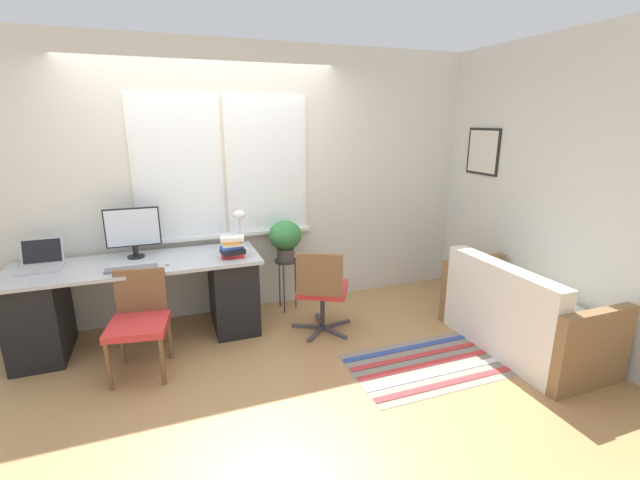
% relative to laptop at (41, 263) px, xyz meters
% --- Properties ---
extents(ground_plane, '(14.00, 14.00, 0.00)m').
position_rel_laptop_xyz_m(ground_plane, '(1.49, -0.46, -0.81)').
color(ground_plane, tan).
extents(wall_back_with_window, '(9.00, 0.12, 2.70)m').
position_rel_laptop_xyz_m(wall_back_with_window, '(1.50, 0.33, 0.55)').
color(wall_back_with_window, silver).
rests_on(wall_back_with_window, ground_plane).
extents(wall_right_with_picture, '(0.08, 9.00, 2.70)m').
position_rel_laptop_xyz_m(wall_right_with_picture, '(4.33, -0.46, 0.54)').
color(wall_right_with_picture, silver).
rests_on(wall_right_with_picture, ground_plane).
extents(desk, '(2.11, 0.71, 0.76)m').
position_rel_laptop_xyz_m(desk, '(0.75, -0.10, -0.40)').
color(desk, '#B2B7BC').
rests_on(desk, ground_plane).
extents(laptop, '(0.32, 0.29, 0.24)m').
position_rel_laptop_xyz_m(laptop, '(0.00, 0.00, 0.00)').
color(laptop, '#B7B7BC').
rests_on(laptop, desk).
extents(monitor, '(0.46, 0.15, 0.46)m').
position_rel_laptop_xyz_m(monitor, '(0.73, 0.05, 0.20)').
color(monitor, black).
rests_on(monitor, desk).
extents(keyboard, '(0.41, 0.11, 0.02)m').
position_rel_laptop_xyz_m(keyboard, '(0.71, -0.30, -0.04)').
color(keyboard, slate).
rests_on(keyboard, desk).
extents(mouse, '(0.03, 0.06, 0.03)m').
position_rel_laptop_xyz_m(mouse, '(1.00, -0.28, -0.04)').
color(mouse, silver).
rests_on(mouse, desk).
extents(desk_lamp, '(0.13, 0.13, 0.39)m').
position_rel_laptop_xyz_m(desk_lamp, '(1.67, -0.05, 0.25)').
color(desk_lamp, white).
rests_on(desk_lamp, desk).
extents(book_stack, '(0.23, 0.18, 0.20)m').
position_rel_laptop_xyz_m(book_stack, '(1.56, -0.26, 0.05)').
color(book_stack, red).
rests_on(book_stack, desk).
extents(desk_chair_wooden, '(0.50, 0.51, 0.81)m').
position_rel_laptop_xyz_m(desk_chair_wooden, '(0.75, -0.62, -0.36)').
color(desk_chair_wooden, brown).
rests_on(desk_chair_wooden, ground_plane).
extents(office_chair_swivel, '(0.60, 0.62, 0.84)m').
position_rel_laptop_xyz_m(office_chair_swivel, '(2.32, -0.53, -0.36)').
color(office_chair_swivel, '#47474C').
rests_on(office_chair_swivel, ground_plane).
extents(couch_loveseat, '(0.71, 1.42, 0.80)m').
position_rel_laptop_xyz_m(couch_loveseat, '(3.85, -1.41, -0.52)').
color(couch_loveseat, white).
rests_on(couch_loveseat, ground_plane).
extents(plant_stand, '(0.24, 0.24, 0.56)m').
position_rel_laptop_xyz_m(plant_stand, '(2.16, 0.10, -0.32)').
color(plant_stand, '#333338').
rests_on(plant_stand, ground_plane).
extents(potted_plant, '(0.34, 0.34, 0.42)m').
position_rel_laptop_xyz_m(potted_plant, '(2.16, 0.10, -0.01)').
color(potted_plant, '#514C47').
rests_on(potted_plant, plant_stand).
extents(floor_rug_striped, '(1.49, 0.78, 0.01)m').
position_rel_laptop_xyz_m(floor_rug_striped, '(3.04, -1.38, -0.80)').
color(floor_rug_striped, gray).
rests_on(floor_rug_striped, ground_plane).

